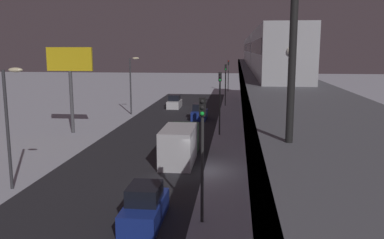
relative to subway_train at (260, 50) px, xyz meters
The scene contains 16 objects.
ground_plane 23.27m from the subway_train, 76.08° to the left, with size 240.00×240.00×0.00m, color silver.
avenue_asphalt 24.99m from the subway_train, 63.42° to the left, with size 11.00×101.28×0.01m, color #28282D.
elevated_railway 21.18m from the subway_train, 89.76° to the left, with size 5.00×101.28×6.79m.
subway_train is the anchor object (origin of this frame).
rail_signal 40.84m from the subway_train, 87.69° to the left, with size 0.36×0.41×4.00m.
sedan_white 17.80m from the subway_train, 41.98° to the right, with size 1.80×4.11×1.97m.
sedan_blue 31.89m from the subway_train, 76.34° to the left, with size 1.80×4.36×1.97m.
sedan_blue_2 10.74m from the subway_train, ahead, with size 1.80×4.05×1.97m.
box_truck 20.79m from the subway_train, 68.62° to the left, with size 2.40×7.40×2.80m.
traffic_light_near 30.38m from the subway_train, 81.57° to the left, with size 0.32×0.44×6.40m.
traffic_light_mid 10.15m from the subway_train, 61.26° to the left, with size 0.32×0.44×6.40m.
traffic_light_far 15.01m from the subway_train, 72.14° to the right, with size 0.32×0.44×6.40m.
traffic_light_distant 35.92m from the subway_train, 82.90° to the right, with size 0.32×0.44×6.40m.
commercial_billboard 21.70m from the subway_train, 23.69° to the left, with size 4.80×0.36×8.90m.
street_lamp_near 31.06m from the subway_train, 57.48° to the left, with size 1.35×0.44×7.65m.
street_lamp_far 17.46m from the subway_train, 13.57° to the right, with size 1.35×0.44×7.65m.
Camera 1 is at (-2.41, 28.52, 8.77)m, focal length 38.38 mm.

